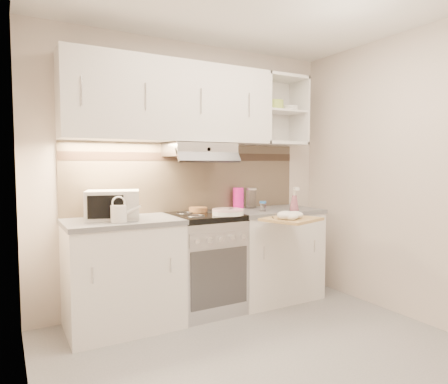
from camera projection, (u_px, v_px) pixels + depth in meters
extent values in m
plane|color=#97979A|center=(276.00, 362.00, 2.73)|extent=(3.00, 3.00, 0.00)
cube|color=beige|center=(190.00, 174.00, 3.86)|extent=(3.00, 0.04, 2.50)
cube|color=beige|center=(25.00, 186.00, 1.91)|extent=(0.04, 2.80, 2.50)
cube|color=beige|center=(421.00, 176.00, 3.37)|extent=(0.04, 2.80, 2.50)
cube|color=tan|center=(191.00, 177.00, 3.86)|extent=(2.40, 0.02, 0.64)
cube|color=#31231A|center=(191.00, 157.00, 3.83)|extent=(2.40, 0.01, 0.08)
cube|color=white|center=(172.00, 102.00, 3.54)|extent=(1.90, 0.34, 0.70)
cube|color=white|center=(280.00, 111.00, 4.13)|extent=(0.50, 0.34, 0.70)
cylinder|color=#9FC04A|center=(274.00, 105.00, 4.09)|extent=(0.19, 0.19, 0.10)
cylinder|color=white|center=(290.00, 109.00, 4.18)|extent=(0.18, 0.18, 0.06)
cube|color=#B7B7BC|center=(199.00, 150.00, 3.67)|extent=(0.60, 0.40, 0.12)
cube|color=white|center=(123.00, 276.00, 3.29)|extent=(0.90, 0.60, 0.86)
cube|color=slate|center=(122.00, 222.00, 3.26)|extent=(0.92, 0.62, 0.04)
cube|color=white|center=(271.00, 255.00, 4.02)|extent=(0.90, 0.60, 0.86)
cube|color=slate|center=(271.00, 211.00, 3.99)|extent=(0.92, 0.62, 0.04)
cube|color=#B7B7BC|center=(204.00, 265.00, 3.66)|extent=(0.60, 0.58, 0.85)
cube|color=black|center=(204.00, 216.00, 3.63)|extent=(0.60, 0.60, 0.05)
cube|color=silver|center=(113.00, 205.00, 3.26)|extent=(0.49, 0.42, 0.24)
cube|color=black|center=(118.00, 207.00, 3.13)|extent=(0.27, 0.09, 0.18)
cylinder|color=white|center=(119.00, 214.00, 3.09)|extent=(0.12, 0.12, 0.13)
cone|color=white|center=(131.00, 211.00, 3.13)|extent=(0.17, 0.05, 0.10)
torus|color=white|center=(119.00, 203.00, 3.09)|extent=(0.11, 0.02, 0.11)
cylinder|color=white|center=(228.00, 214.00, 3.54)|extent=(0.28, 0.28, 0.02)
cylinder|color=white|center=(228.00, 212.00, 3.54)|extent=(0.28, 0.28, 0.02)
cylinder|color=white|center=(228.00, 210.00, 3.54)|extent=(0.28, 0.28, 0.02)
cube|color=silver|center=(228.00, 209.00, 3.53)|extent=(0.18, 0.06, 0.01)
cylinder|color=#A25B3D|center=(198.00, 209.00, 3.76)|extent=(0.17, 0.17, 0.04)
cylinder|color=#F4189F|center=(238.00, 198.00, 4.03)|extent=(0.11, 0.11, 0.21)
cube|color=#F4189F|center=(242.00, 195.00, 4.06)|extent=(0.02, 0.03, 0.09)
cylinder|color=silver|center=(251.00, 199.00, 4.08)|extent=(0.10, 0.10, 0.19)
cylinder|color=#B7B7BC|center=(251.00, 189.00, 4.07)|extent=(0.11, 0.11, 0.02)
cylinder|color=silver|center=(263.00, 207.00, 3.82)|extent=(0.06, 0.06, 0.08)
cylinder|color=#2460B5|center=(263.00, 202.00, 3.82)|extent=(0.06, 0.06, 0.02)
cone|color=pink|center=(294.00, 203.00, 3.87)|extent=(0.09, 0.09, 0.15)
cube|color=tan|center=(291.00, 219.00, 3.46)|extent=(0.54, 0.51, 0.02)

